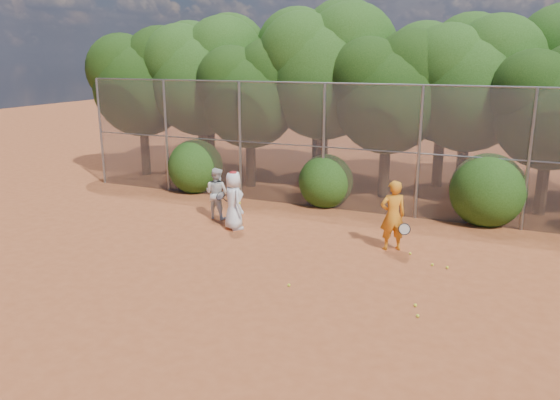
% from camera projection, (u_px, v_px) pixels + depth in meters
% --- Properties ---
extents(ground, '(80.00, 80.00, 0.00)m').
position_uv_depth(ground, '(277.00, 278.00, 12.20)').
color(ground, '#984622').
rests_on(ground, ground).
extents(fence_back, '(20.05, 0.09, 4.03)m').
position_uv_depth(fence_back, '(350.00, 147.00, 17.04)').
color(fence_back, gray).
rests_on(fence_back, ground).
extents(tree_0, '(4.38, 3.81, 6.00)m').
position_uv_depth(tree_0, '(142.00, 79.00, 21.95)').
color(tree_0, black).
rests_on(tree_0, ground).
extents(tree_1, '(4.64, 4.03, 6.35)m').
position_uv_depth(tree_1, '(202.00, 73.00, 21.38)').
color(tree_1, black).
rests_on(tree_1, ground).
extents(tree_2, '(3.99, 3.47, 5.47)m').
position_uv_depth(tree_2, '(252.00, 91.00, 19.94)').
color(tree_2, black).
rests_on(tree_2, ground).
extents(tree_3, '(4.89, 4.26, 6.70)m').
position_uv_depth(tree_3, '(326.00, 68.00, 19.66)').
color(tree_3, black).
rests_on(tree_3, ground).
extents(tree_4, '(4.19, 3.64, 5.73)m').
position_uv_depth(tree_4, '(390.00, 88.00, 18.33)').
color(tree_4, black).
rests_on(tree_4, ground).
extents(tree_5, '(4.51, 3.92, 6.17)m').
position_uv_depth(tree_5, '(471.00, 80.00, 18.01)').
color(tree_5, black).
rests_on(tree_5, ground).
extents(tree_6, '(3.86, 3.36, 5.29)m').
position_uv_depth(tree_6, '(554.00, 102.00, 16.31)').
color(tree_6, black).
rests_on(tree_6, ground).
extents(tree_9, '(4.83, 4.20, 6.62)m').
position_uv_depth(tree_9, '(210.00, 67.00, 23.76)').
color(tree_9, black).
rests_on(tree_9, ground).
extents(tree_10, '(5.15, 4.48, 7.06)m').
position_uv_depth(tree_10, '(320.00, 61.00, 21.94)').
color(tree_10, black).
rests_on(tree_10, ground).
extents(tree_11, '(4.64, 4.03, 6.35)m').
position_uv_depth(tree_11, '(446.00, 74.00, 19.78)').
color(tree_11, black).
rests_on(tree_11, ground).
extents(bush_0, '(2.00, 2.00, 2.00)m').
position_uv_depth(bush_0, '(196.00, 164.00, 19.84)').
color(bush_0, '#1D4010').
rests_on(bush_0, ground).
extents(bush_1, '(1.80, 1.80, 1.80)m').
position_uv_depth(bush_1, '(326.00, 179.00, 17.94)').
color(bush_1, '#1D4010').
rests_on(bush_1, ground).
extents(bush_2, '(2.20, 2.20, 2.20)m').
position_uv_depth(bush_2, '(488.00, 187.00, 15.97)').
color(bush_2, '#1D4010').
rests_on(bush_2, ground).
extents(player_yellow, '(0.91, 0.71, 1.82)m').
position_uv_depth(player_yellow, '(393.00, 215.00, 13.79)').
color(player_yellow, orange).
rests_on(player_yellow, ground).
extents(player_teen, '(0.97, 0.93, 1.70)m').
position_uv_depth(player_teen, '(234.00, 200.00, 15.49)').
color(player_teen, white).
rests_on(player_teen, ground).
extents(player_white, '(0.89, 0.78, 1.57)m').
position_uv_depth(player_white, '(217.00, 193.00, 16.54)').
color(player_white, silver).
rests_on(player_white, ground).
extents(ball_0, '(0.07, 0.07, 0.07)m').
position_uv_depth(ball_0, '(432.00, 265.00, 12.91)').
color(ball_0, yellow).
rests_on(ball_0, ground).
extents(ball_1, '(0.07, 0.07, 0.07)m').
position_uv_depth(ball_1, '(447.00, 267.00, 12.73)').
color(ball_1, yellow).
rests_on(ball_1, ground).
extents(ball_2, '(0.07, 0.07, 0.07)m').
position_uv_depth(ball_2, '(418.00, 316.00, 10.36)').
color(ball_2, yellow).
rests_on(ball_2, ground).
extents(ball_3, '(0.07, 0.07, 0.07)m').
position_uv_depth(ball_3, '(415.00, 305.00, 10.80)').
color(ball_3, yellow).
rests_on(ball_3, ground).
extents(ball_4, '(0.07, 0.07, 0.07)m').
position_uv_depth(ball_4, '(289.00, 285.00, 11.75)').
color(ball_4, yellow).
rests_on(ball_4, ground).
extents(ball_5, '(0.07, 0.07, 0.07)m').
position_uv_depth(ball_5, '(410.00, 253.00, 13.64)').
color(ball_5, yellow).
rests_on(ball_5, ground).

